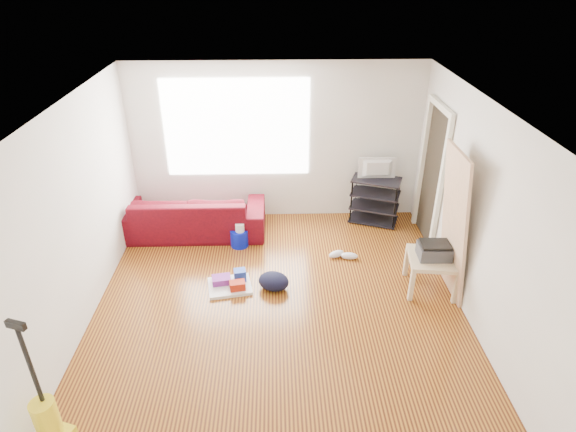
{
  "coord_description": "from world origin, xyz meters",
  "views": [
    {
      "loc": [
        -0.02,
        -4.57,
        3.85
      ],
      "look_at": [
        0.13,
        0.6,
        1.0
      ],
      "focal_mm": 30.0,
      "sensor_mm": 36.0,
      "label": 1
    }
  ],
  "objects_px": {
    "cleaning_tray": "(231,283)",
    "sofa": "(194,232)",
    "side_table": "(432,262)",
    "vacuum": "(48,429)",
    "bucket": "(240,245)",
    "backpack": "(274,288)",
    "tv_stand": "(375,200)"
  },
  "relations": [
    {
      "from": "cleaning_tray",
      "to": "sofa",
      "type": "bearing_deg",
      "value": 115.83
    },
    {
      "from": "side_table",
      "to": "vacuum",
      "type": "distance_m",
      "value": 4.53
    },
    {
      "from": "bucket",
      "to": "backpack",
      "type": "xyz_separation_m",
      "value": [
        0.51,
        -1.06,
        0.0
      ]
    },
    {
      "from": "tv_stand",
      "to": "side_table",
      "type": "height_order",
      "value": "tv_stand"
    },
    {
      "from": "side_table",
      "to": "bucket",
      "type": "height_order",
      "value": "side_table"
    },
    {
      "from": "sofa",
      "to": "bucket",
      "type": "xyz_separation_m",
      "value": [
        0.75,
        -0.42,
        0.0
      ]
    },
    {
      "from": "backpack",
      "to": "side_table",
      "type": "bearing_deg",
      "value": 20.44
    },
    {
      "from": "cleaning_tray",
      "to": "side_table",
      "type": "bearing_deg",
      "value": -2.12
    },
    {
      "from": "sofa",
      "to": "tv_stand",
      "type": "distance_m",
      "value": 2.91
    },
    {
      "from": "sofa",
      "to": "cleaning_tray",
      "type": "relative_size",
      "value": 3.61
    },
    {
      "from": "sofa",
      "to": "tv_stand",
      "type": "xyz_separation_m",
      "value": [
        2.87,
        0.27,
        0.38
      ]
    },
    {
      "from": "bucket",
      "to": "tv_stand",
      "type": "bearing_deg",
      "value": 17.91
    },
    {
      "from": "vacuum",
      "to": "sofa",
      "type": "bearing_deg",
      "value": 98.24
    },
    {
      "from": "side_table",
      "to": "backpack",
      "type": "distance_m",
      "value": 2.05
    },
    {
      "from": "sofa",
      "to": "vacuum",
      "type": "relative_size",
      "value": 1.58
    },
    {
      "from": "tv_stand",
      "to": "backpack",
      "type": "height_order",
      "value": "tv_stand"
    },
    {
      "from": "bucket",
      "to": "cleaning_tray",
      "type": "xyz_separation_m",
      "value": [
        -0.05,
        -1.01,
        0.06
      ]
    },
    {
      "from": "tv_stand",
      "to": "backpack",
      "type": "bearing_deg",
      "value": -112.37
    },
    {
      "from": "tv_stand",
      "to": "backpack",
      "type": "xyz_separation_m",
      "value": [
        -1.62,
        -1.74,
        -0.38
      ]
    },
    {
      "from": "sofa",
      "to": "side_table",
      "type": "height_order",
      "value": "side_table"
    },
    {
      "from": "vacuum",
      "to": "cleaning_tray",
      "type": "bearing_deg",
      "value": 77.76
    },
    {
      "from": "sofa",
      "to": "backpack",
      "type": "distance_m",
      "value": 1.93
    },
    {
      "from": "side_table",
      "to": "cleaning_tray",
      "type": "bearing_deg",
      "value": 177.88
    },
    {
      "from": "cleaning_tray",
      "to": "backpack",
      "type": "bearing_deg",
      "value": -4.46
    },
    {
      "from": "cleaning_tray",
      "to": "bucket",
      "type": "bearing_deg",
      "value": 86.99
    },
    {
      "from": "sofa",
      "to": "cleaning_tray",
      "type": "xyz_separation_m",
      "value": [
        0.69,
        -1.43,
        0.06
      ]
    },
    {
      "from": "side_table",
      "to": "cleaning_tray",
      "type": "height_order",
      "value": "side_table"
    },
    {
      "from": "cleaning_tray",
      "to": "vacuum",
      "type": "xyz_separation_m",
      "value": [
        -1.38,
        -2.3,
        0.2
      ]
    },
    {
      "from": "tv_stand",
      "to": "backpack",
      "type": "relative_size",
      "value": 2.1
    },
    {
      "from": "sofa",
      "to": "bucket",
      "type": "distance_m",
      "value": 0.85
    },
    {
      "from": "tv_stand",
      "to": "side_table",
      "type": "bearing_deg",
      "value": -57.13
    },
    {
      "from": "sofa",
      "to": "backpack",
      "type": "relative_size",
      "value": 5.52
    }
  ]
}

